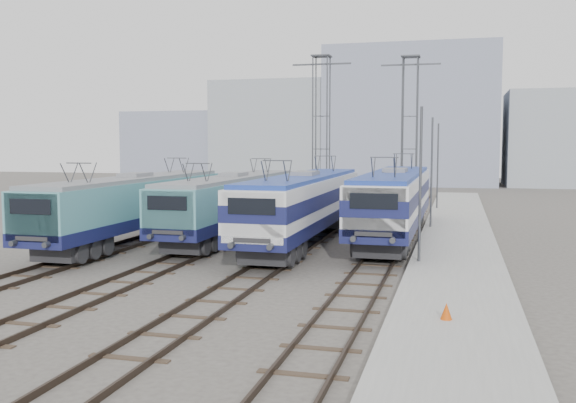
# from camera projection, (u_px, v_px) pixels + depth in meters

# --- Properties ---
(ground) EXTENTS (160.00, 160.00, 0.00)m
(ground) POSITION_uv_depth(u_px,v_px,m) (218.00, 267.00, 28.28)
(ground) COLOR #514C47
(platform) EXTENTS (4.00, 70.00, 0.30)m
(platform) POSITION_uv_depth(u_px,v_px,m) (457.00, 245.00, 33.36)
(platform) COLOR #9E9E99
(platform) RESTS_ON ground
(locomotive_far_left) EXTENTS (2.81, 17.75, 3.34)m
(locomotive_far_left) POSITION_uv_depth(u_px,v_px,m) (134.00, 203.00, 34.64)
(locomotive_far_left) COLOR #161949
(locomotive_far_left) RESTS_ON ground
(locomotive_center_left) EXTENTS (2.76, 17.42, 3.28)m
(locomotive_center_left) POSITION_uv_depth(u_px,v_px,m) (233.00, 200.00, 36.57)
(locomotive_center_left) COLOR #161949
(locomotive_center_left) RESTS_ON ground
(locomotive_center_right) EXTENTS (2.90, 18.31, 3.44)m
(locomotive_center_right) POSITION_uv_depth(u_px,v_px,m) (304.00, 201.00, 34.18)
(locomotive_center_right) COLOR #161949
(locomotive_center_right) RESTS_ON ground
(locomotive_far_right) EXTENTS (2.96, 18.76, 3.53)m
(locomotive_far_right) POSITION_uv_depth(u_px,v_px,m) (394.00, 198.00, 35.96)
(locomotive_far_right) COLOR #161949
(locomotive_far_right) RESTS_ON ground
(catenary_tower_west) EXTENTS (4.50, 1.20, 12.00)m
(catenary_tower_west) POSITION_uv_depth(u_px,v_px,m) (321.00, 127.00, 48.86)
(catenary_tower_west) COLOR #3F4247
(catenary_tower_west) RESTS_ON ground
(catenary_tower_east) EXTENTS (4.50, 1.20, 12.00)m
(catenary_tower_east) POSITION_uv_depth(u_px,v_px,m) (410.00, 128.00, 49.12)
(catenary_tower_east) COLOR #3F4247
(catenary_tower_east) RESTS_ON ground
(mast_front) EXTENTS (0.12, 0.12, 7.00)m
(mast_front) POSITION_uv_depth(u_px,v_px,m) (420.00, 188.00, 27.69)
(mast_front) COLOR #3F4247
(mast_front) RESTS_ON ground
(mast_mid) EXTENTS (0.12, 0.12, 7.00)m
(mast_mid) POSITION_uv_depth(u_px,v_px,m) (431.00, 175.00, 39.24)
(mast_mid) COLOR #3F4247
(mast_mid) RESTS_ON ground
(mast_rear) EXTENTS (0.12, 0.12, 7.00)m
(mast_rear) POSITION_uv_depth(u_px,v_px,m) (438.00, 168.00, 50.79)
(mast_rear) COLOR #3F4247
(mast_rear) RESTS_ON ground
(safety_cone) EXTENTS (0.34, 0.34, 0.49)m
(safety_cone) POSITION_uv_depth(u_px,v_px,m) (446.00, 311.00, 18.67)
(safety_cone) COLOR #CB480A
(safety_cone) RESTS_ON platform
(building_west) EXTENTS (18.00, 12.00, 14.00)m
(building_west) POSITION_uv_depth(u_px,v_px,m) (283.00, 132.00, 90.91)
(building_west) COLOR #929AA2
(building_west) RESTS_ON ground
(building_center) EXTENTS (22.00, 14.00, 18.00)m
(building_center) POSITION_uv_depth(u_px,v_px,m) (412.00, 117.00, 86.13)
(building_center) COLOR gray
(building_center) RESTS_ON ground
(building_east) EXTENTS (16.00, 12.00, 12.00)m
(building_east) POSITION_uv_depth(u_px,v_px,m) (571.00, 139.00, 81.29)
(building_east) COLOR #929AA2
(building_east) RESTS_ON ground
(building_far_west) EXTENTS (14.00, 10.00, 10.00)m
(building_far_west) POSITION_uv_depth(u_px,v_px,m) (179.00, 146.00, 95.17)
(building_far_west) COLOR gray
(building_far_west) RESTS_ON ground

